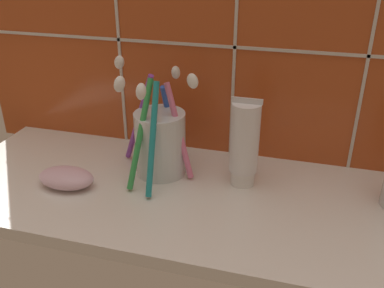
% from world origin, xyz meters
% --- Properties ---
extents(sink_counter, '(0.79, 0.30, 0.02)m').
position_xyz_m(sink_counter, '(0.00, 0.00, 0.01)').
color(sink_counter, silver).
rests_on(sink_counter, ground).
extents(tile_wall_backsplash, '(0.89, 0.02, 0.55)m').
position_xyz_m(tile_wall_backsplash, '(0.00, 0.15, 0.27)').
color(tile_wall_backsplash, '#AD471E').
rests_on(tile_wall_backsplash, ground).
extents(toothbrush_cup, '(0.16, 0.17, 0.18)m').
position_xyz_m(toothbrush_cup, '(-0.08, 0.05, 0.08)').
color(toothbrush_cup, silver).
rests_on(toothbrush_cup, sink_counter).
extents(toothpaste_tube, '(0.05, 0.04, 0.14)m').
position_xyz_m(toothpaste_tube, '(0.06, 0.05, 0.09)').
color(toothpaste_tube, white).
rests_on(toothpaste_tube, sink_counter).
extents(soap_bar, '(0.09, 0.06, 0.03)m').
position_xyz_m(soap_bar, '(-0.20, -0.03, 0.03)').
color(soap_bar, '#DBB2C6').
rests_on(soap_bar, sink_counter).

